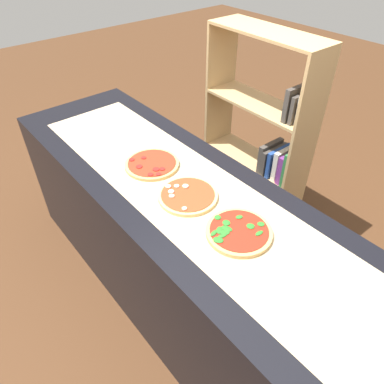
# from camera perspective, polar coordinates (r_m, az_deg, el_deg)

# --- Properties ---
(ground_plane) EXTENTS (12.00, 12.00, 0.00)m
(ground_plane) POSITION_cam_1_polar(r_m,az_deg,el_deg) (2.38, 0.00, -17.05)
(ground_plane) COLOR #4C2D19
(counter) EXTENTS (2.69, 0.75, 0.88)m
(counter) POSITION_cam_1_polar(r_m,az_deg,el_deg) (2.03, 0.00, -10.13)
(counter) COLOR black
(counter) RESTS_ON ground_plane
(parchment_paper) EXTENTS (2.24, 0.52, 0.00)m
(parchment_paper) POSITION_cam_1_polar(r_m,az_deg,el_deg) (1.72, 0.00, -0.49)
(parchment_paper) COLOR tan
(parchment_paper) RESTS_ON counter
(pizza_pepperoni_0) EXTENTS (0.29, 0.29, 0.02)m
(pizza_pepperoni_0) POSITION_cam_1_polar(r_m,az_deg,el_deg) (1.92, -6.44, 4.47)
(pizza_pepperoni_0) COLOR tan
(pizza_pepperoni_0) RESTS_ON parchment_paper
(pizza_mushroom_1) EXTENTS (0.29, 0.29, 0.03)m
(pizza_mushroom_1) POSITION_cam_1_polar(r_m,az_deg,el_deg) (1.70, -0.70, -0.56)
(pizza_mushroom_1) COLOR #DBB26B
(pizza_mushroom_1) RESTS_ON parchment_paper
(pizza_spinach_2) EXTENTS (0.28, 0.28, 0.03)m
(pizza_spinach_2) POSITION_cam_1_polar(r_m,az_deg,el_deg) (1.53, 7.49, -6.33)
(pizza_spinach_2) COLOR tan
(pizza_spinach_2) RESTS_ON parchment_paper
(bookshelf) EXTENTS (0.82, 0.29, 1.39)m
(bookshelf) POSITION_cam_1_polar(r_m,az_deg,el_deg) (2.60, 11.69, 6.91)
(bookshelf) COLOR tan
(bookshelf) RESTS_ON ground_plane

